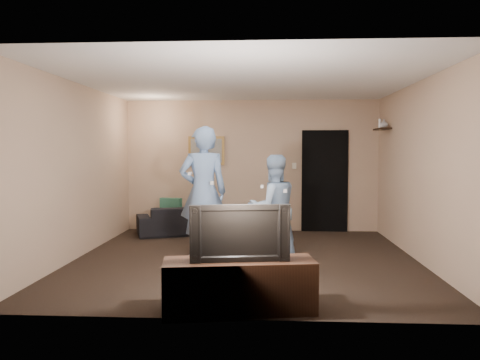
# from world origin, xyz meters

# --- Properties ---
(ground) EXTENTS (5.00, 5.00, 0.00)m
(ground) POSITION_xyz_m (0.00, 0.00, 0.00)
(ground) COLOR black
(ground) RESTS_ON ground
(ceiling) EXTENTS (5.00, 5.00, 0.04)m
(ceiling) POSITION_xyz_m (0.00, 0.00, 2.60)
(ceiling) COLOR silver
(ceiling) RESTS_ON wall_back
(wall_back) EXTENTS (5.00, 0.04, 2.60)m
(wall_back) POSITION_xyz_m (0.00, 2.50, 1.30)
(wall_back) COLOR tan
(wall_back) RESTS_ON ground
(wall_front) EXTENTS (5.00, 0.04, 2.60)m
(wall_front) POSITION_xyz_m (0.00, -2.50, 1.30)
(wall_front) COLOR tan
(wall_front) RESTS_ON ground
(wall_left) EXTENTS (0.04, 5.00, 2.60)m
(wall_left) POSITION_xyz_m (-2.50, 0.00, 1.30)
(wall_left) COLOR tan
(wall_left) RESTS_ON ground
(wall_right) EXTENTS (0.04, 5.00, 2.60)m
(wall_right) POSITION_xyz_m (2.50, 0.00, 1.30)
(wall_right) COLOR tan
(wall_right) RESTS_ON ground
(sofa) EXTENTS (2.00, 1.32, 0.54)m
(sofa) POSITION_xyz_m (-1.23, 2.05, 0.27)
(sofa) COLOR black
(sofa) RESTS_ON ground
(throw_pillow) EXTENTS (0.43, 0.21, 0.42)m
(throw_pillow) POSITION_xyz_m (-1.54, 2.05, 0.48)
(throw_pillow) COLOR #1B533F
(throw_pillow) RESTS_ON sofa
(painting_frame) EXTENTS (0.72, 0.05, 0.57)m
(painting_frame) POSITION_xyz_m (-0.90, 2.48, 1.60)
(painting_frame) COLOR olive
(painting_frame) RESTS_ON wall_back
(painting_canvas) EXTENTS (0.62, 0.01, 0.47)m
(painting_canvas) POSITION_xyz_m (-0.90, 2.45, 1.60)
(painting_canvas) COLOR slate
(painting_canvas) RESTS_ON painting_frame
(doorway) EXTENTS (0.90, 0.06, 2.00)m
(doorway) POSITION_xyz_m (1.45, 2.47, 1.00)
(doorway) COLOR black
(doorway) RESTS_ON ground
(light_switch) EXTENTS (0.08, 0.02, 0.12)m
(light_switch) POSITION_xyz_m (0.85, 2.48, 1.30)
(light_switch) COLOR silver
(light_switch) RESTS_ON wall_back
(wall_shelf) EXTENTS (0.20, 0.60, 0.03)m
(wall_shelf) POSITION_xyz_m (2.39, 1.80, 1.99)
(wall_shelf) COLOR black
(wall_shelf) RESTS_ON wall_right
(shelf_vase) EXTENTS (0.16, 0.16, 0.15)m
(shelf_vase) POSITION_xyz_m (2.39, 1.68, 2.08)
(shelf_vase) COLOR silver
(shelf_vase) RESTS_ON wall_shelf
(shelf_figurine) EXTENTS (0.06, 0.06, 0.18)m
(shelf_figurine) POSITION_xyz_m (2.39, 1.98, 2.09)
(shelf_figurine) COLOR #B8B8BC
(shelf_figurine) RESTS_ON wall_shelf
(tv_console) EXTENTS (1.55, 0.70, 0.53)m
(tv_console) POSITION_xyz_m (0.04, -2.26, 0.25)
(tv_console) COLOR black
(tv_console) RESTS_ON ground
(television) EXTENTS (0.98, 0.27, 0.56)m
(television) POSITION_xyz_m (0.04, -2.26, 0.80)
(television) COLOR black
(television) RESTS_ON tv_console
(wii_player_left) EXTENTS (0.80, 0.62, 1.96)m
(wii_player_left) POSITION_xyz_m (-0.64, 0.10, 0.98)
(wii_player_left) COLOR #7195C5
(wii_player_left) RESTS_ON ground
(wii_player_right) EXTENTS (0.90, 0.79, 1.54)m
(wii_player_right) POSITION_xyz_m (0.41, -0.09, 0.77)
(wii_player_right) COLOR #8EAECF
(wii_player_right) RESTS_ON ground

